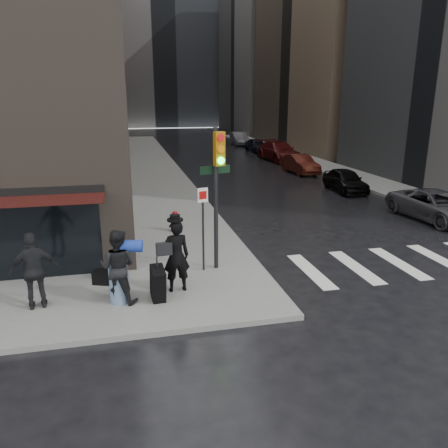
{
  "coord_description": "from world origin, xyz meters",
  "views": [
    {
      "loc": [
        -2.17,
        -11.19,
        5.4
      ],
      "look_at": [
        0.98,
        2.59,
        1.3
      ],
      "focal_mm": 35.0,
      "sensor_mm": 36.0,
      "label": 1
    }
  ],
  "objects": [
    {
      "name": "ground",
      "position": [
        0.0,
        0.0,
        0.0
      ],
      "size": [
        140.0,
        140.0,
        0.0
      ],
      "primitive_type": "plane",
      "color": "black",
      "rests_on": "ground"
    },
    {
      "name": "sidewalk_left",
      "position": [
        0.0,
        27.0,
        0.07
      ],
      "size": [
        4.0,
        50.0,
        0.15
      ],
      "primitive_type": "cube",
      "color": "slate",
      "rests_on": "ground"
    },
    {
      "name": "sidewalk_right",
      "position": [
        13.5,
        27.0,
        0.07
      ],
      "size": [
        3.0,
        50.0,
        0.15
      ],
      "primitive_type": "cube",
      "color": "slate",
      "rests_on": "ground"
    },
    {
      "name": "crosswalk",
      "position": [
        7.5,
        1.0,
        0.0
      ],
      "size": [
        8.5,
        3.0,
        0.01
      ],
      "color": "silver",
      "rests_on": "ground"
    },
    {
      "name": "bldg_left_far",
      "position": [
        -13.0,
        62.0,
        13.0
      ],
      "size": [
        22.0,
        20.0,
        26.0
      ],
      "primitive_type": "cube",
      "color": "#572D1D",
      "rests_on": "ground"
    },
    {
      "name": "bldg_right_far",
      "position": [
        26.0,
        58.0,
        12.5
      ],
      "size": [
        22.0,
        20.0,
        25.0
      ],
      "primitive_type": "cube",
      "color": "slate",
      "rests_on": "ground"
    },
    {
      "name": "bldg_distant",
      "position": [
        6.0,
        78.0,
        16.0
      ],
      "size": [
        40.0,
        12.0,
        32.0
      ],
      "primitive_type": "cube",
      "color": "slate",
      "rests_on": "ground"
    },
    {
      "name": "man_overcoat",
      "position": [
        -1.05,
        0.07,
        1.1
      ],
      "size": [
        1.17,
        1.22,
        2.26
      ],
      "rotation": [
        0.0,
        0.0,
        3.23
      ],
      "color": "black",
      "rests_on": "ground"
    },
    {
      "name": "man_jeans",
      "position": [
        -2.51,
        -0.19,
        1.16
      ],
      "size": [
        1.4,
        1.12,
        2.01
      ],
      "rotation": [
        0.0,
        0.0,
        2.8
      ],
      "color": "black",
      "rests_on": "ground"
    },
    {
      "name": "man_greycoat",
      "position": [
        -4.57,
        -0.06,
        1.17
      ],
      "size": [
        1.26,
        0.7,
        2.04
      ],
      "rotation": [
        0.0,
        0.0,
        3.31
      ],
      "color": "black",
      "rests_on": "ground"
    },
    {
      "name": "traffic_light",
      "position": [
        0.49,
        1.51,
        3.0
      ],
      "size": [
        1.08,
        0.61,
        4.42
      ],
      "rotation": [
        0.0,
        0.0,
        0.24
      ],
      "color": "black",
      "rests_on": "ground"
    },
    {
      "name": "fire_hydrant",
      "position": [
        -0.3,
        5.9,
        0.52
      ],
      "size": [
        0.48,
        0.37,
        0.84
      ],
      "rotation": [
        0.0,
        0.0,
        -0.21
      ],
      "color": "#A70A16",
      "rests_on": "ground"
    },
    {
      "name": "parked_car_0",
      "position": [
        11.56,
        5.43,
        0.67
      ],
      "size": [
        2.65,
        5.02,
        1.35
      ],
      "primitive_type": "imported",
      "rotation": [
        0.0,
        0.0,
        0.09
      ],
      "color": "#3B3B40",
      "rests_on": "ground"
    },
    {
      "name": "parked_car_1",
      "position": [
        10.58,
        12.18,
        0.68
      ],
      "size": [
        1.86,
        4.07,
        1.35
      ],
      "primitive_type": "imported",
      "rotation": [
        0.0,
        0.0,
        -0.07
      ],
      "color": "black",
      "rests_on": "ground"
    },
    {
      "name": "parked_car_2",
      "position": [
        10.48,
        18.93,
        0.68
      ],
      "size": [
        1.72,
        4.23,
        1.36
      ],
      "primitive_type": "imported",
      "rotation": [
        0.0,
        0.0,
        0.07
      ],
      "color": "#3C120C",
      "rests_on": "ground"
    },
    {
      "name": "parked_car_3",
      "position": [
        11.25,
        25.68,
        0.83
      ],
      "size": [
        2.85,
        5.93,
        1.67
      ],
      "primitive_type": "imported",
      "rotation": [
        0.0,
        0.0,
        0.09
      ],
      "color": "#430D0D",
      "rests_on": "ground"
    },
    {
      "name": "parked_car_4",
      "position": [
        11.27,
        32.43,
        0.68
      ],
      "size": [
        1.77,
        4.06,
        1.36
      ],
      "primitive_type": "imported",
      "rotation": [
        0.0,
        0.0,
        0.04
      ],
      "color": "black",
      "rests_on": "ground"
    },
    {
      "name": "parked_car_5",
      "position": [
        11.19,
        39.18,
        0.76
      ],
      "size": [
        1.95,
        4.71,
        1.52
      ],
      "primitive_type": "imported",
      "rotation": [
        0.0,
        0.0,
        -0.08
      ],
      "color": "#46464B",
      "rests_on": "ground"
    }
  ]
}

